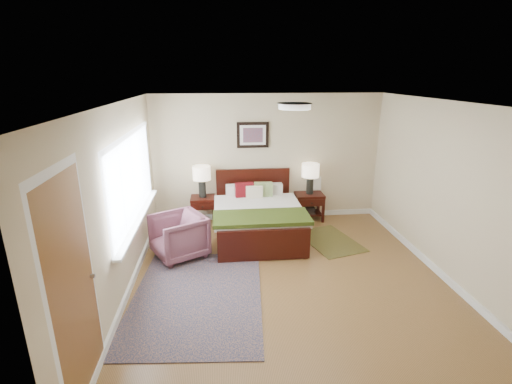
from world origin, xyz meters
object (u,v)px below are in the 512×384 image
Objects in this scene: lamp_right at (310,173)px; rug_persian at (197,296)px; bed at (258,212)px; lamp_left at (202,176)px; nightstand_left at (203,203)px; nightstand_right at (309,204)px; armchair at (179,236)px.

rug_persian is (-2.13, -2.56, -0.98)m from lamp_right.
bed is 1.33m from lamp_left.
nightstand_right is (2.13, 0.01, -0.09)m from nightstand_left.
bed reaches higher than rug_persian.
bed is 2.16m from rug_persian.
rug_persian is at bearing -129.97° from nightstand_right.
nightstand_left is 0.71× the size of armchair.
nightstand_right is 0.91× the size of lamp_left.
lamp_left is 2.13m from lamp_right.
lamp_left is 0.25× the size of rug_persian.
bed is 1.50m from armchair.
bed is 3.42× the size of nightstand_right.
nightstand_right reaches higher than rug_persian.
armchair reaches higher than rug_persian.
lamp_right is at bearing 32.28° from bed.
lamp_right reaches higher than nightstand_left.
armchair is at bearing -104.54° from nightstand_left.
bed is 1.33m from nightstand_right.
nightstand_left is (-1.00, 0.69, -0.04)m from bed.
nightstand_right is 0.71× the size of armchair.
nightstand_right is 2.22m from lamp_left.
lamp_right is at bearing 90.05° from armchair.
lamp_left reaches higher than lamp_right.
nightstand_left is 0.91× the size of lamp_right.
nightstand_right is 2.81m from armchair.
armchair is (-0.35, -1.36, -0.63)m from lamp_left.
nightstand_right is at bearing 0.18° from nightstand_left.
lamp_left is at bearing 144.80° from bed.
nightstand_left is 2.19m from lamp_right.
armchair is (-2.47, -1.36, -0.63)m from lamp_right.
lamp_left reaches higher than nightstand_right.
lamp_right is at bearing 0.00° from lamp_left.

